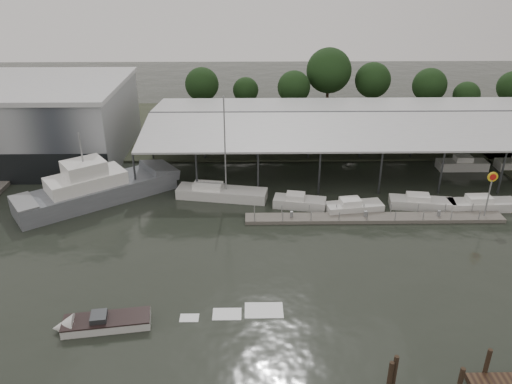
{
  "coord_description": "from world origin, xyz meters",
  "views": [
    {
      "loc": [
        1.47,
        -37.5,
        25.94
      ],
      "look_at": [
        2.19,
        11.92,
        2.5
      ],
      "focal_mm": 35.0,
      "sensor_mm": 36.0,
      "label": 1
    }
  ],
  "objects_px": {
    "grey_trawler": "(98,188)",
    "white_sailboat": "(220,193)",
    "shell_fuel_sign": "(491,186)",
    "speedboat_underway": "(99,323)"
  },
  "relations": [
    {
      "from": "grey_trawler",
      "to": "white_sailboat",
      "type": "relative_size",
      "value": 1.45
    },
    {
      "from": "white_sailboat",
      "to": "speedboat_underway",
      "type": "bearing_deg",
      "value": -99.81
    },
    {
      "from": "grey_trawler",
      "to": "white_sailboat",
      "type": "height_order",
      "value": "white_sailboat"
    },
    {
      "from": "shell_fuel_sign",
      "to": "speedboat_underway",
      "type": "distance_m",
      "value": 41.06
    },
    {
      "from": "shell_fuel_sign",
      "to": "grey_trawler",
      "type": "xyz_separation_m",
      "value": [
        -43.13,
        5.2,
        -2.35
      ]
    },
    {
      "from": "grey_trawler",
      "to": "white_sailboat",
      "type": "xyz_separation_m",
      "value": [
        14.16,
        0.42,
        -0.94
      ]
    },
    {
      "from": "shell_fuel_sign",
      "to": "speedboat_underway",
      "type": "bearing_deg",
      "value": -155.37
    },
    {
      "from": "speedboat_underway",
      "to": "grey_trawler",
      "type": "bearing_deg",
      "value": -83.34
    },
    {
      "from": "shell_fuel_sign",
      "to": "white_sailboat",
      "type": "bearing_deg",
      "value": 169.02
    },
    {
      "from": "white_sailboat",
      "to": "speedboat_underway",
      "type": "relative_size",
      "value": 0.68
    }
  ]
}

